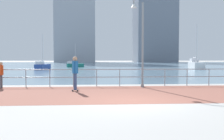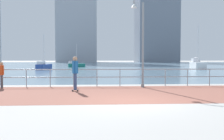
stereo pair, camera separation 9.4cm
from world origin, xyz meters
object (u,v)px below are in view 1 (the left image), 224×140
(skateboarder, at_px, (75,70))
(sailboat_yellow, at_px, (75,65))
(lamppost, at_px, (140,35))
(bystander, at_px, (1,73))
(sailboat_blue, at_px, (42,66))
(sailboat_teal, at_px, (196,65))

(skateboarder, distance_m, sailboat_yellow, 34.73)
(lamppost, height_order, sailboat_yellow, lamppost)
(bystander, bearing_deg, sailboat_yellow, 87.28)
(sailboat_blue, bearing_deg, sailboat_yellow, 67.49)
(sailboat_yellow, bearing_deg, lamppost, -78.90)
(sailboat_teal, height_order, sailboat_yellow, sailboat_teal)
(skateboarder, height_order, sailboat_yellow, sailboat_yellow)
(sailboat_teal, height_order, sailboat_blue, sailboat_teal)
(lamppost, relative_size, sailboat_teal, 0.79)
(sailboat_blue, bearing_deg, skateboarder, -74.70)
(lamppost, relative_size, skateboarder, 3.07)
(lamppost, relative_size, bystander, 3.65)
(sailboat_blue, relative_size, sailboat_yellow, 1.20)
(sailboat_teal, bearing_deg, sailboat_blue, -177.91)
(skateboarder, height_order, sailboat_blue, sailboat_blue)
(skateboarder, height_order, bystander, skateboarder)
(sailboat_blue, height_order, sailboat_yellow, sailboat_blue)
(lamppost, distance_m, sailboat_teal, 27.79)
(lamppost, xyz_separation_m, sailboat_teal, (13.37, 24.25, -2.39))
(skateboarder, bearing_deg, bystander, 157.01)
(lamppost, distance_m, bystander, 8.33)
(bystander, bearing_deg, sailboat_teal, 48.24)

